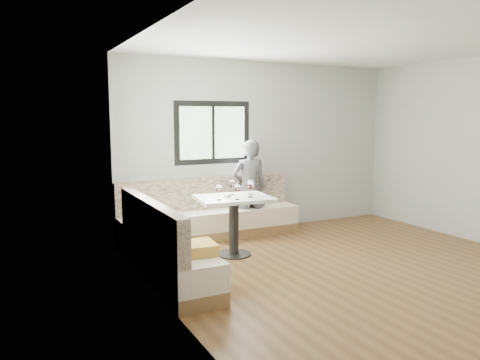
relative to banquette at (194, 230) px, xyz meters
name	(u,v)px	position (x,y,z in m)	size (l,w,h in m)	color
room	(355,157)	(1.51, -1.54, 1.08)	(5.01, 5.01, 2.81)	brown
banquette	(194,230)	(0.00, 0.00, 0.00)	(2.90, 2.80, 0.95)	olive
table	(234,211)	(0.47, -0.32, 0.28)	(1.09, 0.90, 0.82)	black
person	(249,188)	(1.18, 0.55, 0.44)	(0.56, 0.37, 1.54)	#4D4B50
olive_ramekin	(227,195)	(0.39, -0.28, 0.51)	(0.10, 0.10, 0.04)	white
wine_glass_a	(219,189)	(0.19, -0.46, 0.64)	(0.10, 0.10, 0.21)	white
wine_glass_b	(237,188)	(0.42, -0.53, 0.64)	(0.10, 0.10, 0.21)	white
wine_glass_c	(251,186)	(0.66, -0.45, 0.64)	(0.10, 0.10, 0.21)	white
wine_glass_d	(233,184)	(0.52, -0.18, 0.64)	(0.10, 0.10, 0.21)	white
wine_glass_e	(251,184)	(0.75, -0.28, 0.64)	(0.10, 0.10, 0.21)	white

